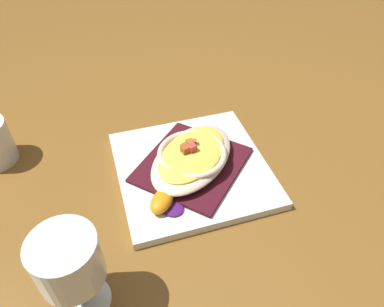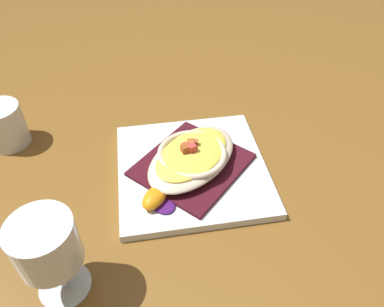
% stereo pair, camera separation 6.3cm
% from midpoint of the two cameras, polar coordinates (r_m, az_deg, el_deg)
% --- Properties ---
extents(ground_plane, '(2.60, 2.60, 0.00)m').
position_cam_midpoint_polar(ground_plane, '(0.66, -2.72, -3.02)').
color(ground_plane, brown).
extents(square_plate, '(0.26, 0.26, 0.02)m').
position_cam_midpoint_polar(square_plate, '(0.65, -2.75, -2.55)').
color(square_plate, white).
rests_on(square_plate, ground_plane).
extents(folded_napkin, '(0.24, 0.24, 0.01)m').
position_cam_midpoint_polar(folded_napkin, '(0.64, -2.78, -1.86)').
color(folded_napkin, '#44111D').
rests_on(folded_napkin, square_plate).
extents(gratin_dish, '(0.22, 0.21, 0.04)m').
position_cam_midpoint_polar(gratin_dish, '(0.63, -2.85, -0.52)').
color(gratin_dish, beige).
rests_on(gratin_dish, folded_napkin).
extents(orange_garnish, '(0.07, 0.07, 0.02)m').
position_cam_midpoint_polar(orange_garnish, '(0.58, -7.54, -7.63)').
color(orange_garnish, '#49186A').
rests_on(orange_garnish, square_plate).
extents(stemmed_glass, '(0.08, 0.08, 0.14)m').
position_cam_midpoint_polar(stemmed_glass, '(0.47, -22.47, -15.84)').
color(stemmed_glass, white).
rests_on(stemmed_glass, ground_plane).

